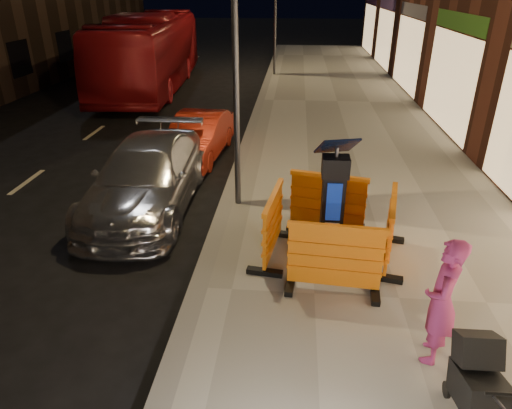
# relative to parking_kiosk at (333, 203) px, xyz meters

# --- Properties ---
(ground_plane) EXTENTS (120.00, 120.00, 0.00)m
(ground_plane) POSITION_rel_parking_kiosk_xyz_m (-2.03, -1.06, -1.15)
(ground_plane) COLOR black
(ground_plane) RESTS_ON ground
(sidewalk) EXTENTS (6.00, 60.00, 0.15)m
(sidewalk) POSITION_rel_parking_kiosk_xyz_m (0.97, -1.06, -1.07)
(sidewalk) COLOR gray
(sidewalk) RESTS_ON ground
(kerb) EXTENTS (0.30, 60.00, 0.15)m
(kerb) POSITION_rel_parking_kiosk_xyz_m (-2.03, -1.06, -1.07)
(kerb) COLOR slate
(kerb) RESTS_ON ground
(parking_kiosk) EXTENTS (0.73, 0.73, 1.99)m
(parking_kiosk) POSITION_rel_parking_kiosk_xyz_m (0.00, 0.00, 0.00)
(parking_kiosk) COLOR black
(parking_kiosk) RESTS_ON sidewalk
(barrier_front) EXTENTS (1.47, 0.71, 1.11)m
(barrier_front) POSITION_rel_parking_kiosk_xyz_m (0.00, -0.95, -0.44)
(barrier_front) COLOR orange
(barrier_front) RESTS_ON sidewalk
(barrier_back) EXTENTS (1.52, 0.90, 1.11)m
(barrier_back) POSITION_rel_parking_kiosk_xyz_m (0.00, 0.95, -0.44)
(barrier_back) COLOR orange
(barrier_back) RESTS_ON sidewalk
(barrier_kerbside) EXTENTS (0.78, 1.49, 1.11)m
(barrier_kerbside) POSITION_rel_parking_kiosk_xyz_m (-0.95, 0.00, -0.44)
(barrier_kerbside) COLOR orange
(barrier_kerbside) RESTS_ON sidewalk
(barrier_bldgside) EXTENTS (0.87, 1.52, 1.11)m
(barrier_bldgside) POSITION_rel_parking_kiosk_xyz_m (0.95, 0.00, -0.44)
(barrier_bldgside) COLOR orange
(barrier_bldgside) RESTS_ON sidewalk
(car_silver) EXTENTS (2.02, 4.78, 1.38)m
(car_silver) POSITION_rel_parking_kiosk_xyz_m (-3.67, 1.90, -1.15)
(car_silver) COLOR #BCBCC2
(car_silver) RESTS_ON ground
(car_red) EXTENTS (1.54, 3.64, 1.17)m
(car_red) POSITION_rel_parking_kiosk_xyz_m (-3.23, 5.03, -1.15)
(car_red) COLOR #AA2414
(car_red) RESTS_ON ground
(bus_doubledecker) EXTENTS (3.57, 11.52, 3.16)m
(bus_doubledecker) POSITION_rel_parking_kiosk_xyz_m (-7.09, 13.88, -1.15)
(bus_doubledecker) COLOR maroon
(bus_doubledecker) RESTS_ON ground
(man) EXTENTS (0.57, 0.70, 1.65)m
(man) POSITION_rel_parking_kiosk_xyz_m (1.13, -2.19, -0.17)
(man) COLOR #9B2B65
(man) RESTS_ON sidewalk
(stroller) EXTENTS (0.49, 0.75, 0.93)m
(stroller) POSITION_rel_parking_kiosk_xyz_m (1.33, -3.09, -0.53)
(stroller) COLOR black
(stroller) RESTS_ON sidewalk
(street_lamp_mid) EXTENTS (0.12, 0.12, 6.00)m
(street_lamp_mid) POSITION_rel_parking_kiosk_xyz_m (-1.78, 1.94, 2.00)
(street_lamp_mid) COLOR #3F3F44
(street_lamp_mid) RESTS_ON sidewalk
(street_lamp_far) EXTENTS (0.12, 0.12, 6.00)m
(street_lamp_far) POSITION_rel_parking_kiosk_xyz_m (-1.78, 16.94, 2.00)
(street_lamp_far) COLOR #3F3F44
(street_lamp_far) RESTS_ON sidewalk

